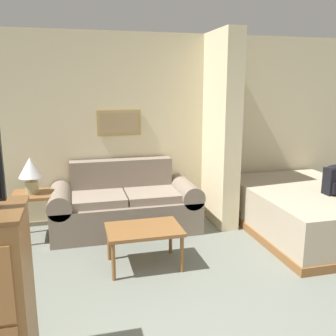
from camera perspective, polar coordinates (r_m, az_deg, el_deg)
name	(u,v)px	position (r m, az deg, el deg)	size (l,w,h in m)	color
wall_back	(133,129)	(5.33, -5.34, 5.94)	(6.86, 0.16, 2.60)	beige
wall_partition_pillar	(221,130)	(5.18, 8.10, 5.74)	(0.24, 0.84, 2.60)	beige
couch	(125,206)	(5.05, -6.56, -5.72)	(1.94, 0.84, 0.90)	gray
coffee_table	(144,232)	(4.02, -3.69, -9.72)	(0.78, 0.55, 0.43)	brown
side_table	(33,201)	(4.94, -19.88, -4.69)	(0.48, 0.48, 0.60)	brown
table_lamp	(30,170)	(4.85, -20.22, -0.35)	(0.29, 0.29, 0.45)	tan
bed	(307,210)	(5.27, 20.45, -6.03)	(1.56, 2.12, 0.58)	brown
backpack	(336,179)	(5.04, 24.23, -1.56)	(0.27, 0.19, 0.37)	black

